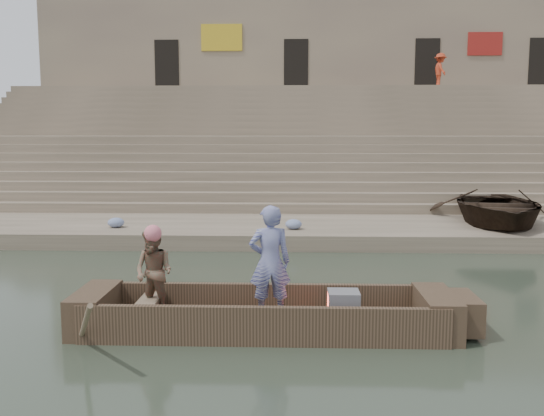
# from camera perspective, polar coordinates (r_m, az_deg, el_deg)

# --- Properties ---
(ground) EXTENTS (120.00, 120.00, 0.00)m
(ground) POSITION_cam_1_polar(r_m,az_deg,el_deg) (9.02, 16.22, -11.98)
(ground) COLOR #2A3628
(ground) RESTS_ON ground
(lower_landing) EXTENTS (32.00, 4.00, 0.40)m
(lower_landing) POSITION_cam_1_polar(r_m,az_deg,el_deg) (16.62, 9.50, -2.24)
(lower_landing) COLOR gray
(lower_landing) RESTS_ON ground
(mid_landing) EXTENTS (32.00, 3.00, 2.80)m
(mid_landing) POSITION_cam_1_polar(r_m,az_deg,el_deg) (23.89, 7.23, 3.61)
(mid_landing) COLOR gray
(mid_landing) RESTS_ON ground
(upper_landing) EXTENTS (32.00, 3.00, 5.20)m
(upper_landing) POSITION_cam_1_polar(r_m,az_deg,el_deg) (30.82, 6.08, 6.69)
(upper_landing) COLOR gray
(upper_landing) RESTS_ON ground
(ghat_steps) EXTENTS (32.00, 11.00, 5.20)m
(ghat_steps) POSITION_cam_1_polar(r_m,az_deg,el_deg) (25.55, 6.90, 4.75)
(ghat_steps) COLOR gray
(ghat_steps) RESTS_ON ground
(building_wall) EXTENTS (32.00, 5.07, 11.20)m
(building_wall) POSITION_cam_1_polar(r_m,az_deg,el_deg) (34.91, 5.68, 11.70)
(building_wall) COLOR gray
(building_wall) RESTS_ON ground
(main_rowboat) EXTENTS (5.00, 1.30, 0.22)m
(main_rowboat) POSITION_cam_1_polar(r_m,az_deg,el_deg) (8.90, -0.79, -11.19)
(main_rowboat) COLOR brown
(main_rowboat) RESTS_ON ground
(rowboat_trim) EXTENTS (6.04, 2.63, 1.97)m
(rowboat_trim) POSITION_cam_1_polar(r_m,az_deg,el_deg) (8.83, 0.58, -10.01)
(rowboat_trim) COLOR brown
(rowboat_trim) RESTS_ON ground
(standing_man) EXTENTS (0.67, 0.49, 1.68)m
(standing_man) POSITION_cam_1_polar(r_m,az_deg,el_deg) (8.61, -0.21, -5.26)
(standing_man) COLOR navy
(standing_man) RESTS_ON main_rowboat
(rowing_man) EXTENTS (0.77, 0.70, 1.30)m
(rowing_man) POSITION_cam_1_polar(r_m,az_deg,el_deg) (8.97, -11.42, -6.16)
(rowing_man) COLOR #287A55
(rowing_man) RESTS_ON main_rowboat
(television) EXTENTS (0.46, 0.42, 0.40)m
(television) POSITION_cam_1_polar(r_m,az_deg,el_deg) (8.83, 6.90, -9.29)
(television) COLOR slate
(television) RESTS_ON main_rowboat
(beached_rowboat) EXTENTS (4.00, 5.14, 0.98)m
(beached_rowboat) POSITION_cam_1_polar(r_m,az_deg,el_deg) (17.57, 21.01, 0.16)
(beached_rowboat) COLOR #2D2116
(beached_rowboat) RESTS_ON lower_landing
(pedestrian) EXTENTS (0.75, 1.15, 1.67)m
(pedestrian) POSITION_cam_1_polar(r_m,az_deg,el_deg) (31.27, 16.05, 12.77)
(pedestrian) COLOR #BB3A1F
(pedestrian) RESTS_ON upper_landing
(cloth_bundles) EXTENTS (17.61, 1.49, 0.26)m
(cloth_bundles) POSITION_cam_1_polar(r_m,az_deg,el_deg) (16.40, 16.58, -1.39)
(cloth_bundles) COLOR #3F5999
(cloth_bundles) RESTS_ON lower_landing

